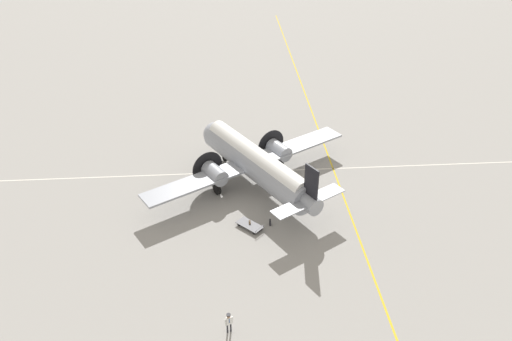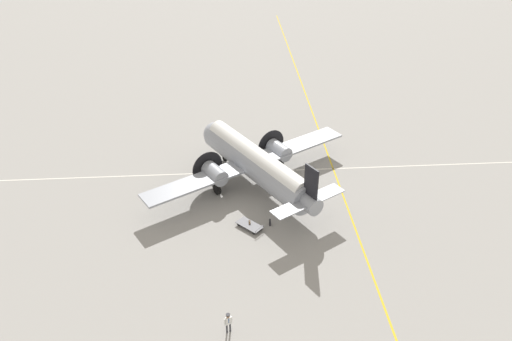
{
  "view_description": "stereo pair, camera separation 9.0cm",
  "coord_description": "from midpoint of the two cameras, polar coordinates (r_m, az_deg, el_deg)",
  "views": [
    {
      "loc": [
        39.95,
        -2.75,
        27.34
      ],
      "look_at": [
        0.0,
        0.0,
        1.81
      ],
      "focal_mm": 35.0,
      "sensor_mm": 36.0,
      "label": 1
    },
    {
      "loc": [
        39.95,
        -2.66,
        27.34
      ],
      "look_at": [
        0.0,
        0.0,
        1.81
      ],
      "focal_mm": 35.0,
      "sensor_mm": 36.0,
      "label": 2
    }
  ],
  "objects": [
    {
      "name": "apron_line_eastwest",
      "position": [
        49.6,
        9.35,
        -1.41
      ],
      "size": [
        120.0,
        0.16,
        0.01
      ],
      "color": "gold",
      "rests_on": "ground_plane"
    },
    {
      "name": "suitcase_upright_spare",
      "position": [
        43.46,
        -0.78,
        -6.09
      ],
      "size": [
        0.48,
        0.15,
        0.48
      ],
      "color": "#47331E",
      "rests_on": "ground_plane"
    },
    {
      "name": "suitcase_near_door",
      "position": [
        43.52,
        1.56,
        -5.95
      ],
      "size": [
        0.36,
        0.14,
        0.58
      ],
      "color": "#232328",
      "rests_on": "ground_plane"
    },
    {
      "name": "baggage_cart",
      "position": [
        43.21,
        -0.78,
        -6.25
      ],
      "size": [
        2.44,
        2.45,
        0.56
      ],
      "rotation": [
        0.0,
        0.0,
        3.94
      ],
      "color": "#56565B",
      "rests_on": "ground_plane"
    },
    {
      "name": "crew_foreground",
      "position": [
        34.66,
        -3.21,
        -16.8
      ],
      "size": [
        0.37,
        0.55,
        1.72
      ],
      "rotation": [
        0.0,
        0.0,
        -1.19
      ],
      "color": "#2D2D33",
      "rests_on": "ground_plane"
    },
    {
      "name": "ground_plane",
      "position": [
        48.48,
        -0.05,
        -1.8
      ],
      "size": [
        300.0,
        300.0,
        0.0
      ],
      "primitive_type": "plane",
      "color": "gray"
    },
    {
      "name": "apron_line_northsouth",
      "position": [
        50.69,
        -0.26,
        -0.11
      ],
      "size": [
        0.16,
        120.0,
        0.01
      ],
      "color": "silver",
      "rests_on": "ground_plane"
    },
    {
      "name": "airliner_main",
      "position": [
        47.38,
        -0.39,
        1.11
      ],
      "size": [
        16.61,
        20.09,
        6.18
      ],
      "rotation": [
        0.0,
        0.0,
        3.69
      ],
      "color": "#9399A3",
      "rests_on": "ground_plane"
    }
  ]
}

